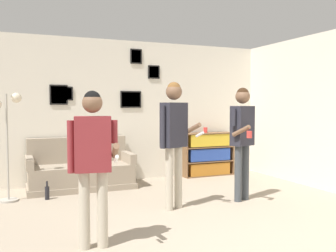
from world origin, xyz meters
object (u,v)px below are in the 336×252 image
at_px(bookshelf, 208,154).
at_px(person_watcher_holding_cup, 242,131).
at_px(couch, 81,172).
at_px(bottle_on_floor, 47,192).
at_px(person_player_foreground_left, 93,153).
at_px(person_player_foreground_center, 174,130).
at_px(floor_lamp, 7,128).
at_px(drinking_cup, 205,130).

xyz_separation_m(bookshelf, person_watcher_holding_cup, (-0.51, -2.01, 0.62)).
height_order(couch, bottle_on_floor, couch).
xyz_separation_m(person_player_foreground_left, person_player_foreground_center, (1.33, 1.02, 0.13)).
distance_m(couch, person_player_foreground_center, 2.24).
relative_size(bookshelf, floor_lamp, 0.67).
relative_size(couch, bookshelf, 1.65).
xyz_separation_m(person_player_foreground_center, person_watcher_holding_cup, (1.14, 0.03, -0.04)).
distance_m(bookshelf, person_player_foreground_center, 2.71).
bearing_deg(person_player_foreground_left, person_watcher_holding_cup, 22.81).
height_order(couch, drinking_cup, drinking_cup).
distance_m(bookshelf, drinking_cup, 0.51).
relative_size(bookshelf, bottle_on_floor, 3.82).
distance_m(bottle_on_floor, drinking_cup, 3.40).
bearing_deg(person_watcher_holding_cup, drinking_cup, 77.42).
distance_m(floor_lamp, person_player_foreground_left, 2.50).
distance_m(person_player_foreground_center, drinking_cup, 2.59).
xyz_separation_m(bookshelf, bottle_on_floor, (-3.26, -0.81, -0.33)).
distance_m(couch, person_player_foreground_left, 2.96).
height_order(bookshelf, person_player_foreground_center, person_player_foreground_center).
relative_size(person_watcher_holding_cup, drinking_cup, 15.70).
relative_size(couch, person_watcher_holding_cup, 1.05).
height_order(bookshelf, person_player_foreground_left, person_player_foreground_left).
distance_m(person_player_foreground_left, bottle_on_floor, 2.42).
xyz_separation_m(couch, floor_lamp, (-1.17, -0.50, 0.82)).
distance_m(person_watcher_holding_cup, drinking_cup, 2.07).
distance_m(floor_lamp, bottle_on_floor, 1.15).
bearing_deg(person_watcher_holding_cup, floor_lamp, 158.18).
bearing_deg(person_player_foreground_left, couch, 83.15).
xyz_separation_m(person_player_foreground_left, bottle_on_floor, (-0.27, 2.25, -0.86)).
distance_m(bookshelf, floor_lamp, 3.93).
xyz_separation_m(couch, person_player_foreground_left, (-0.34, -2.86, 0.69)).
distance_m(bookshelf, bottle_on_floor, 3.37).
bearing_deg(couch, drinking_cup, 4.37).
height_order(floor_lamp, person_player_foreground_left, floor_lamp).
xyz_separation_m(floor_lamp, person_watcher_holding_cup, (3.30, -1.32, -0.05)).
xyz_separation_m(floor_lamp, drinking_cup, (3.75, 0.69, -0.17)).
xyz_separation_m(bottle_on_floor, drinking_cup, (3.20, 0.81, 0.84)).
bearing_deg(drinking_cup, floor_lamp, -169.52).
bearing_deg(bookshelf, floor_lamp, -169.69).
bearing_deg(couch, person_player_foreground_left, -96.85).
xyz_separation_m(person_watcher_holding_cup, bottle_on_floor, (-2.75, 1.20, -0.95)).
distance_m(couch, bookshelf, 2.65).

